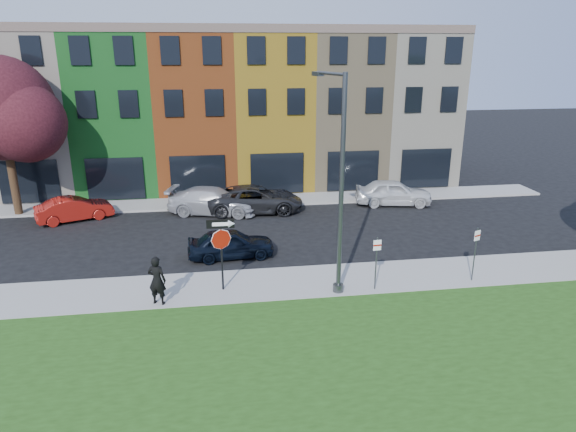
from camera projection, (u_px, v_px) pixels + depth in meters
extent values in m
plane|color=black|center=(334.00, 319.00, 18.13)|extent=(120.00, 120.00, 0.00)
cube|color=#989690|center=(365.00, 278.00, 21.21)|extent=(40.00, 3.00, 0.12)
cube|color=#989690|center=(232.00, 202.00, 31.80)|extent=(40.00, 2.40, 0.12)
cube|color=beige|center=(46.00, 113.00, 34.43)|extent=(5.00, 10.00, 10.00)
cube|color=#24862D|center=(123.00, 111.00, 35.12)|extent=(5.00, 10.00, 10.00)
cube|color=#AC4B1C|center=(197.00, 110.00, 35.81)|extent=(5.00, 10.00, 10.00)
cube|color=gold|center=(268.00, 109.00, 36.50)|extent=(5.00, 10.00, 10.00)
cube|color=#917F5D|center=(336.00, 108.00, 37.19)|extent=(5.00, 10.00, 10.00)
cube|color=beige|center=(402.00, 107.00, 37.88)|extent=(5.00, 10.00, 10.00)
cube|color=black|center=(238.00, 175.00, 32.49)|extent=(30.00, 0.12, 2.60)
cylinder|color=black|center=(222.00, 256.00, 19.70)|extent=(0.08, 0.08, 2.80)
cylinder|color=white|center=(221.00, 239.00, 19.46)|extent=(0.82, 0.05, 0.82)
cylinder|color=maroon|center=(221.00, 240.00, 19.44)|extent=(0.78, 0.04, 0.78)
cube|color=black|center=(220.00, 224.00, 19.27)|extent=(1.05, 0.07, 0.34)
cube|color=white|center=(220.00, 224.00, 19.24)|extent=(0.66, 0.04, 0.14)
imported|color=black|center=(157.00, 280.00, 18.73)|extent=(0.96, 0.88, 1.87)
imported|color=black|center=(231.00, 243.00, 23.34)|extent=(2.06, 4.10, 1.33)
imported|color=maroon|center=(74.00, 209.00, 28.35)|extent=(4.29, 5.04, 1.33)
imported|color=#A9A9AE|center=(213.00, 201.00, 29.51)|extent=(4.68, 6.26, 1.51)
imported|color=black|center=(255.00, 199.00, 29.82)|extent=(3.00, 5.75, 1.54)
imported|color=silver|center=(393.00, 192.00, 31.18)|extent=(3.42, 5.22, 1.56)
cylinder|color=#424547|center=(341.00, 189.00, 18.68)|extent=(0.18, 0.18, 8.24)
cylinder|color=#424547|center=(338.00, 288.00, 19.91)|extent=(0.40, 0.40, 0.30)
cylinder|color=#424547|center=(331.00, 74.00, 18.30)|extent=(0.63, 1.96, 0.12)
cube|color=#424547|center=(318.00, 74.00, 19.27)|extent=(0.38, 0.60, 0.16)
cylinder|color=#424547|center=(376.00, 264.00, 19.83)|extent=(0.05, 0.05, 2.15)
cube|color=white|center=(377.00, 245.00, 19.56)|extent=(0.32, 0.05, 0.42)
cube|color=maroon|center=(377.00, 245.00, 19.54)|extent=(0.32, 0.04, 0.06)
cylinder|color=#424547|center=(475.00, 254.00, 20.57)|extent=(0.05, 0.05, 2.26)
cube|color=white|center=(477.00, 236.00, 20.29)|extent=(0.30, 0.14, 0.42)
cube|color=maroon|center=(478.00, 236.00, 20.27)|extent=(0.30, 0.13, 0.06)
cylinder|color=black|center=(13.00, 180.00, 28.73)|extent=(0.44, 0.44, 3.99)
sphere|color=black|center=(1.00, 108.00, 27.50)|extent=(5.58, 5.58, 5.58)
sphere|color=black|center=(25.00, 123.00, 27.12)|extent=(4.19, 4.19, 4.19)
sphere|color=black|center=(7.00, 89.00, 27.76)|extent=(3.35, 3.35, 3.35)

